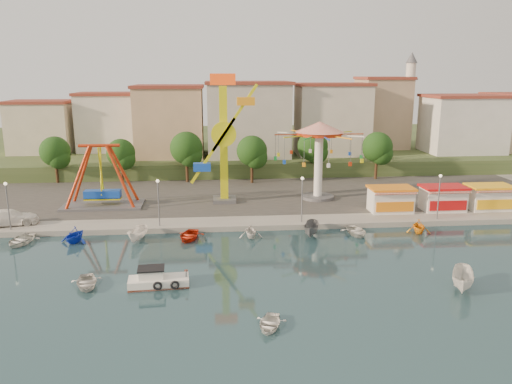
{
  "coord_description": "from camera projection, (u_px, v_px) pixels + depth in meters",
  "views": [
    {
      "loc": [
        -1.87,
        -40.84,
        17.2
      ],
      "look_at": [
        2.87,
        14.0,
        4.0
      ],
      "focal_mm": 35.0,
      "sensor_mm": 36.0,
      "label": 1
    }
  ],
  "objects": [
    {
      "name": "building_5",
      "position": [
        396.0,
        120.0,
        93.2
      ],
      "size": [
        12.77,
        10.96,
        11.21
      ],
      "primitive_type": "cube",
      "color": "tan",
      "rests_on": "hill_terrace"
    },
    {
      "name": "tree_2",
      "position": [
        186.0,
        148.0,
        76.55
      ],
      "size": [
        5.02,
        5.02,
        7.85
      ],
      "color": "#382314",
      "rests_on": "quay_deck"
    },
    {
      "name": "rowboat_b",
      "position": [
        269.0,
        324.0,
        34.44
      ],
      "size": [
        2.92,
        3.49,
        0.62
      ],
      "primitive_type": "imported",
      "rotation": [
        0.0,
        0.0,
        -0.29
      ],
      "color": "white",
      "rests_on": "ground"
    },
    {
      "name": "lamp_post_3",
      "position": [
        439.0,
        198.0,
        57.61
      ],
      "size": [
        0.14,
        0.14,
        5.0
      ],
      "primitive_type": "cylinder",
      "color": "#59595E",
      "rests_on": "quay_deck"
    },
    {
      "name": "van",
      "position": [
        9.0,
        217.0,
        55.62
      ],
      "size": [
        6.43,
        3.73,
        1.75
      ],
      "primitive_type": "imported",
      "rotation": [
        0.0,
        0.0,
        1.79
      ],
      "color": "white",
      "rests_on": "quay_deck"
    },
    {
      "name": "building_1",
      "position": [
        105.0,
        129.0,
        90.03
      ],
      "size": [
        12.33,
        9.01,
        8.63
      ],
      "primitive_type": "cube",
      "color": "silver",
      "rests_on": "hill_terrace"
    },
    {
      "name": "ground",
      "position": [
        237.0,
        274.0,
        43.73
      ],
      "size": [
        200.0,
        200.0,
        0.0
      ],
      "primitive_type": "plane",
      "color": "#142F38",
      "rests_on": "ground"
    },
    {
      "name": "lamp_post_0",
      "position": [
        8.0,
        207.0,
        53.6
      ],
      "size": [
        0.14,
        0.14,
        5.0
      ],
      "primitive_type": "cylinder",
      "color": "#59595E",
      "rests_on": "quay_deck"
    },
    {
      "name": "pirate_ship_ride",
      "position": [
        101.0,
        177.0,
        62.7
      ],
      "size": [
        10.0,
        5.0,
        8.0
      ],
      "color": "#59595E",
      "rests_on": "quay_deck"
    },
    {
      "name": "tree_5",
      "position": [
        377.0,
        147.0,
        78.84
      ],
      "size": [
        4.83,
        4.83,
        7.54
      ],
      "color": "#382314",
      "rests_on": "quay_deck"
    },
    {
      "name": "building_7",
      "position": [
        506.0,
        124.0,
        98.73
      ],
      "size": [
        11.59,
        10.93,
        8.76
      ],
      "primitive_type": "cube",
      "color": "beige",
      "rests_on": "hill_terrace"
    },
    {
      "name": "moored_boat_6",
      "position": [
        356.0,
        231.0,
        54.27
      ],
      "size": [
        3.17,
        4.1,
        0.78
      ],
      "primitive_type": "imported",
      "rotation": [
        0.0,
        0.0,
        0.13
      ],
      "color": "silver",
      "rests_on": "ground"
    },
    {
      "name": "tree_3",
      "position": [
        252.0,
        151.0,
        76.07
      ],
      "size": [
        4.68,
        4.68,
        7.32
      ],
      "color": "#382314",
      "rests_on": "quay_deck"
    },
    {
      "name": "quay_deck",
      "position": [
        222.0,
        156.0,
        103.73
      ],
      "size": [
        200.0,
        100.0,
        0.6
      ],
      "primitive_type": "cube",
      "color": "#9E998E",
      "rests_on": "ground"
    },
    {
      "name": "wave_swinger",
      "position": [
        319.0,
        143.0,
        65.81
      ],
      "size": [
        11.6,
        11.6,
        10.4
      ],
      "color": "#59595E",
      "rests_on": "quay_deck"
    },
    {
      "name": "tree_0",
      "position": [
        55.0,
        152.0,
        76.11
      ],
      "size": [
        4.6,
        4.6,
        7.19
      ],
      "color": "#382314",
      "rests_on": "quay_deck"
    },
    {
      "name": "lamp_post_2",
      "position": [
        302.0,
        201.0,
        56.28
      ],
      "size": [
        0.14,
        0.14,
        5.0
      ],
      "primitive_type": "cylinder",
      "color": "#59595E",
      "rests_on": "quay_deck"
    },
    {
      "name": "cabin_motorboat",
      "position": [
        157.0,
        281.0,
        41.17
      ],
      "size": [
        5.05,
        2.23,
        1.74
      ],
      "rotation": [
        0.0,
        0.0,
        0.07
      ],
      "color": "white",
      "rests_on": "ground"
    },
    {
      "name": "moored_boat_7",
      "position": [
        419.0,
        226.0,
        54.76
      ],
      "size": [
        3.12,
        3.43,
        1.56
      ],
      "primitive_type": "imported",
      "rotation": [
        0.0,
        0.0,
        -0.21
      ],
      "color": "orange",
      "rests_on": "ground"
    },
    {
      "name": "moored_boat_1",
      "position": [
        74.0,
        235.0,
        51.66
      ],
      "size": [
        3.63,
        3.91,
        1.7
      ],
      "primitive_type": "imported",
      "rotation": [
        0.0,
        0.0,
        -0.31
      ],
      "color": "#1635C5",
      "rests_on": "ground"
    },
    {
      "name": "booth_mid",
      "position": [
        443.0,
        198.0,
        61.4
      ],
      "size": [
        5.4,
        3.78,
        3.08
      ],
      "color": "white",
      "rests_on": "quay_deck"
    },
    {
      "name": "building_0",
      "position": [
        24.0,
        123.0,
        83.49
      ],
      "size": [
        9.26,
        9.53,
        11.87
      ],
      "primitive_type": "cube",
      "color": "beige",
      "rests_on": "hill_terrace"
    },
    {
      "name": "hill_terrace",
      "position": [
        222.0,
        147.0,
        108.3
      ],
      "size": [
        200.0,
        60.0,
        3.0
      ],
      "primitive_type": "cube",
      "color": "#384C26",
      "rests_on": "ground"
    },
    {
      "name": "tree_4",
      "position": [
        313.0,
        146.0,
        79.76
      ],
      "size": [
        4.86,
        4.86,
        7.6
      ],
      "color": "#382314",
      "rests_on": "quay_deck"
    },
    {
      "name": "kamikaze_tower",
      "position": [
        226.0,
        142.0,
        63.9
      ],
      "size": [
        5.97,
        3.1,
        16.5
      ],
      "color": "#59595E",
      "rests_on": "quay_deck"
    },
    {
      "name": "rowboat_a",
      "position": [
        86.0,
        283.0,
        41.06
      ],
      "size": [
        3.21,
        3.94,
        0.72
      ],
      "primitive_type": "imported",
      "rotation": [
        0.0,
        0.0,
        0.24
      ],
      "color": "silver",
      "rests_on": "ground"
    },
    {
      "name": "minaret",
      "position": [
        409.0,
        97.0,
        96.14
      ],
      "size": [
        2.8,
        2.8,
        18.0
      ],
      "color": "silver",
      "rests_on": "hill_terrace"
    },
    {
      "name": "asphalt_pad",
      "position": [
        227.0,
        190.0,
        72.66
      ],
      "size": [
        90.0,
        28.0,
        0.01
      ],
      "primitive_type": "cube",
      "color": "#4C4944",
      "rests_on": "quay_deck"
    },
    {
      "name": "booth_right",
      "position": [
        489.0,
        197.0,
        61.89
      ],
      "size": [
        5.4,
        3.78,
        3.08
      ],
      "color": "white",
      "rests_on": "quay_deck"
    },
    {
      "name": "moored_boat_5",
      "position": [
        311.0,
        229.0,
        53.76
      ],
      "size": [
        2.63,
        4.24,
        1.53
      ],
      "primitive_type": "imported",
      "rotation": [
        0.0,
        0.0,
        -0.31
      ],
      "color": "slate",
      "rests_on": "ground"
    },
    {
      "name": "booth_left",
      "position": [
        391.0,
        199.0,
        60.84
      ],
      "size": [
        5.4,
        3.78,
        3.08
      ],
      "color": "white",
      "rests_on": "quay_deck"
    },
    {
      "name": "building_3",
      "position": [
        255.0,
        127.0,
        89.71
      ],
      "size": [
        12.59,
        10.5,
        9.2
      ],
      "primitive_type": "cube",
      "color": "beige",
      "rests_on": "hill_terrace"
    },
    {
      "name": "moored_boat_3",
      "position": [
        189.0,
        236.0,
        52.75
      ],
      "size": [
        3.55,
        4.4,
        0.81
      ],
      "primitive_type": "imported",
      "rotation": [
        0.0,
        0.0,
        -0.22
      ],
      "color": "red",
      "rests_on": "ground"
    },
    {
      "name": "moored_boat_4",
      "position": [
        251.0,
        231.0,
        53.22
      ],
      "size": [
        2.52,
        2.89,
        1.49
      ],
      "primitive_type": "imported",
      "rotation": [
        0.0,
        0.0,
        0.03
      ],
      "color": "silver",
      "rests_on": "ground"
    },
    {
      "name": "lamp_post_1",
      "position": [
        159.0,
        204.0,
        54.94
      ],
      "size": [
        0.14,
        0.14,
        5.0
      ],
      "primitive_type": "cylinder",
      "color": "#59595E",
      "rests_on": "quay_deck"
    },
    {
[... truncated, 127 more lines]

